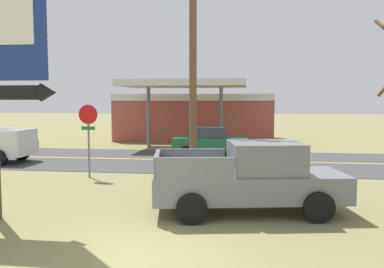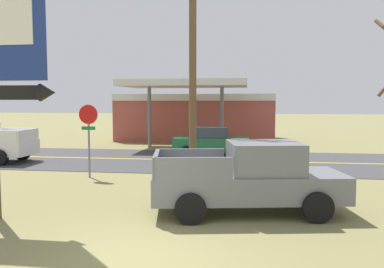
{
  "view_description": "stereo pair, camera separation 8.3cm",
  "coord_description": "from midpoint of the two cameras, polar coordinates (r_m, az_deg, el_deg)",
  "views": [
    {
      "loc": [
        2.09,
        -7.42,
        3.09
      ],
      "look_at": [
        0.0,
        8.0,
        1.8
      ],
      "focal_mm": 37.53,
      "sensor_mm": 36.0,
      "label": 1
    },
    {
      "loc": [
        2.17,
        -7.41,
        3.09
      ],
      "look_at": [
        0.0,
        8.0,
        1.8
      ],
      "focal_mm": 37.53,
      "sensor_mm": 36.0,
      "label": 2
    }
  ],
  "objects": [
    {
      "name": "ground_plane",
      "position": [
        8.31,
        -7.77,
        -17.12
      ],
      "size": [
        180.0,
        180.0,
        0.0
      ],
      "primitive_type": "plane",
      "color": "olive"
    },
    {
      "name": "road_asphalt",
      "position": [
        20.76,
        2.04,
        -3.8
      ],
      "size": [
        140.0,
        8.0,
        0.02
      ],
      "primitive_type": "cube",
      "color": "#3D3D3F",
      "rests_on": "ground"
    },
    {
      "name": "road_centre_line",
      "position": [
        20.75,
        2.04,
        -3.76
      ],
      "size": [
        126.0,
        0.2,
        0.01
      ],
      "primitive_type": "cube",
      "color": "gold",
      "rests_on": "road_asphalt"
    },
    {
      "name": "stop_sign",
      "position": [
        16.54,
        -14.35,
        0.9
      ],
      "size": [
        0.8,
        0.08,
        2.95
      ],
      "color": "slate",
      "rests_on": "ground"
    },
    {
      "name": "utility_pole",
      "position": [
        14.16,
        0.27,
        11.06
      ],
      "size": [
        1.64,
        0.26,
        8.77
      ],
      "color": "brown",
      "rests_on": "ground"
    },
    {
      "name": "gas_station",
      "position": [
        31.86,
        0.69,
        2.67
      ],
      "size": [
        12.0,
        11.5,
        4.4
      ],
      "color": "#A84C42",
      "rests_on": "ground"
    },
    {
      "name": "pickup_grey_parked_on_lawn",
      "position": [
        11.22,
        8.45,
        -6.24
      ],
      "size": [
        5.47,
        2.92,
        1.96
      ],
      "color": "slate",
      "rests_on": "ground"
    },
    {
      "name": "car_green_near_lane",
      "position": [
        22.62,
        2.81,
        -1.0
      ],
      "size": [
        4.2,
        2.0,
        1.64
      ],
      "color": "#1E6038",
      "rests_on": "ground"
    }
  ]
}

